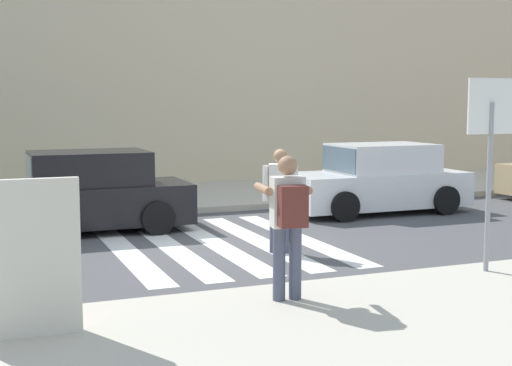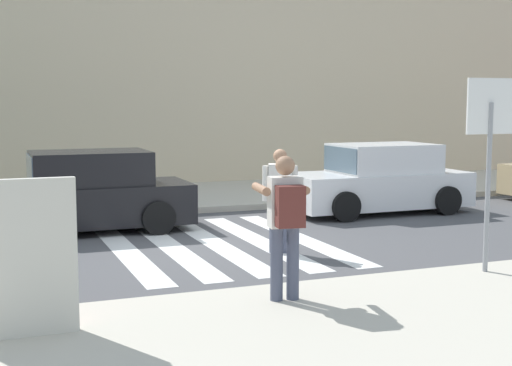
# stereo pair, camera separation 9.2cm
# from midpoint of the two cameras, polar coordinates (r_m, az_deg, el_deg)

# --- Properties ---
(ground_plane) EXTENTS (120.00, 120.00, 0.00)m
(ground_plane) POSITION_cam_midpoint_polar(r_m,az_deg,el_deg) (12.42, -3.14, -5.07)
(ground_plane) COLOR #4C4C4F
(sidewalk_near) EXTENTS (60.00, 6.00, 0.14)m
(sidewalk_near) POSITION_cam_midpoint_polar(r_m,az_deg,el_deg) (7.02, 13.78, -13.86)
(sidewalk_near) COLOR beige
(sidewalk_near) RESTS_ON ground
(sidewalk_far) EXTENTS (60.00, 4.80, 0.14)m
(sidewalk_far) POSITION_cam_midpoint_polar(r_m,az_deg,el_deg) (18.12, -9.23, -1.24)
(sidewalk_far) COLOR beige
(sidewalk_far) RESTS_ON ground
(building_facade_far) EXTENTS (56.00, 4.00, 6.48)m
(building_facade_far) POSITION_cam_midpoint_polar(r_m,az_deg,el_deg) (22.28, -11.88, 8.32)
(building_facade_far) COLOR beige
(building_facade_far) RESTS_ON ground
(crosswalk_stripe_0) EXTENTS (0.44, 5.20, 0.01)m
(crosswalk_stripe_0) POSITION_cam_midpoint_polar(r_m,az_deg,el_deg) (12.21, -10.61, -5.36)
(crosswalk_stripe_0) COLOR silver
(crosswalk_stripe_0) RESTS_ON ground
(crosswalk_stripe_1) EXTENTS (0.44, 5.20, 0.01)m
(crosswalk_stripe_1) POSITION_cam_midpoint_polar(r_m,az_deg,el_deg) (12.38, -6.96, -5.12)
(crosswalk_stripe_1) COLOR silver
(crosswalk_stripe_1) RESTS_ON ground
(crosswalk_stripe_2) EXTENTS (0.44, 5.20, 0.01)m
(crosswalk_stripe_2) POSITION_cam_midpoint_polar(r_m,az_deg,el_deg) (12.60, -3.43, -4.88)
(crosswalk_stripe_2) COLOR silver
(crosswalk_stripe_2) RESTS_ON ground
(crosswalk_stripe_3) EXTENTS (0.44, 5.20, 0.01)m
(crosswalk_stripe_3) POSITION_cam_midpoint_polar(r_m,az_deg,el_deg) (12.87, -0.04, -4.63)
(crosswalk_stripe_3) COLOR silver
(crosswalk_stripe_3) RESTS_ON ground
(crosswalk_stripe_4) EXTENTS (0.44, 5.20, 0.01)m
(crosswalk_stripe_4) POSITION_cam_midpoint_polar(r_m,az_deg,el_deg) (13.18, 3.20, -4.37)
(crosswalk_stripe_4) COLOR silver
(crosswalk_stripe_4) RESTS_ON ground
(stop_sign) EXTENTS (0.76, 0.08, 2.67)m
(stop_sign) POSITION_cam_midpoint_polar(r_m,az_deg,el_deg) (10.28, 17.98, 3.95)
(stop_sign) COLOR gray
(stop_sign) RESTS_ON sidewalk_near
(photographer_with_backpack) EXTENTS (0.66, 0.90, 1.72)m
(photographer_with_backpack) POSITION_cam_midpoint_polar(r_m,az_deg,el_deg) (8.39, 2.26, -2.58)
(photographer_with_backpack) COLOR #474C60
(photographer_with_backpack) RESTS_ON sidewalk_near
(pedestrian_crossing) EXTENTS (0.54, 0.37, 1.72)m
(pedestrian_crossing) POSITION_cam_midpoint_polar(r_m,az_deg,el_deg) (11.71, 1.73, -0.93)
(pedestrian_crossing) COLOR #474C60
(pedestrian_crossing) RESTS_ON ground
(parked_car_black) EXTENTS (4.10, 1.92, 1.55)m
(parked_car_black) POSITION_cam_midpoint_polar(r_m,az_deg,el_deg) (14.07, -13.77, -0.88)
(parked_car_black) COLOR black
(parked_car_black) RESTS_ON ground
(parked_car_white) EXTENTS (4.10, 1.92, 1.55)m
(parked_car_white) POSITION_cam_midpoint_polar(r_m,az_deg,el_deg) (16.30, 9.55, 0.21)
(parked_car_white) COLOR white
(parked_car_white) RESTS_ON ground
(advertising_board) EXTENTS (1.10, 0.11, 1.60)m
(advertising_board) POSITION_cam_midpoint_polar(r_m,az_deg,el_deg) (7.50, -18.40, -5.77)
(advertising_board) COLOR beige
(advertising_board) RESTS_ON sidewalk_near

